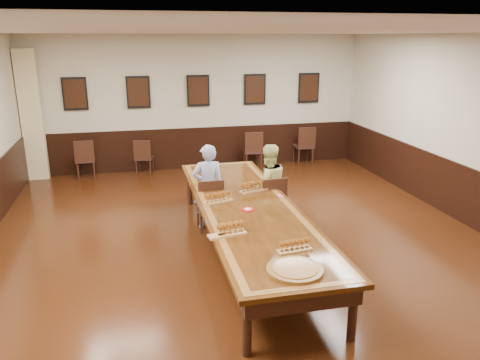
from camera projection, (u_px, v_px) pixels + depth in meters
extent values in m
cube|color=black|center=(247.00, 253.00, 7.10)|extent=(8.00, 10.00, 0.02)
cube|color=white|center=(249.00, 31.00, 6.15)|extent=(8.00, 10.00, 0.02)
cube|color=beige|center=(198.00, 103.00, 11.29)|extent=(8.00, 0.02, 3.20)
imported|color=#4D67C1|center=(208.00, 187.00, 7.85)|extent=(0.54, 0.36, 1.45)
imported|color=#E2DF8D|center=(268.00, 186.00, 7.92)|extent=(0.78, 0.64, 1.43)
cube|color=#E54C87|center=(280.00, 196.00, 7.30)|extent=(0.09, 0.14, 0.01)
cube|color=beige|center=(31.00, 116.00, 10.35)|extent=(0.45, 0.18, 2.90)
cube|color=black|center=(199.00, 148.00, 11.59)|extent=(7.98, 0.04, 1.00)
cube|color=black|center=(479.00, 201.00, 7.81)|extent=(0.04, 9.98, 1.00)
cube|color=black|center=(248.00, 208.00, 6.89)|extent=(1.40, 5.00, 0.06)
cube|color=olive|center=(248.00, 206.00, 6.88)|extent=(1.28, 4.88, 0.00)
cube|color=black|center=(248.00, 206.00, 6.88)|extent=(1.10, 4.70, 0.00)
cube|color=black|center=(248.00, 217.00, 6.93)|extent=(1.25, 4.85, 0.18)
cylinder|color=black|center=(247.00, 326.00, 4.71)|extent=(0.10, 0.10, 0.69)
cylinder|color=black|center=(353.00, 311.00, 4.96)|extent=(0.10, 0.10, 0.69)
cylinder|color=black|center=(190.00, 187.00, 9.03)|extent=(0.10, 0.10, 0.69)
cylinder|color=black|center=(248.00, 183.00, 9.28)|extent=(0.10, 0.10, 0.69)
cube|color=black|center=(75.00, 94.00, 10.54)|extent=(0.54, 0.03, 0.74)
cube|color=black|center=(75.00, 94.00, 10.52)|extent=(0.46, 0.01, 0.64)
cube|color=black|center=(138.00, 92.00, 10.84)|extent=(0.54, 0.03, 0.74)
cube|color=black|center=(138.00, 92.00, 10.82)|extent=(0.46, 0.01, 0.64)
cube|color=black|center=(198.00, 91.00, 11.14)|extent=(0.54, 0.03, 0.74)
cube|color=black|center=(198.00, 91.00, 11.12)|extent=(0.46, 0.01, 0.64)
cube|color=black|center=(255.00, 89.00, 11.44)|extent=(0.54, 0.03, 0.74)
cube|color=black|center=(255.00, 89.00, 11.42)|extent=(0.46, 0.01, 0.64)
cube|color=black|center=(309.00, 88.00, 11.74)|extent=(0.54, 0.03, 0.74)
cube|color=black|center=(309.00, 88.00, 11.72)|extent=(0.46, 0.01, 0.64)
cube|color=#A47744|center=(218.00, 202.00, 7.01)|extent=(0.47, 0.26, 0.03)
cube|color=#A47744|center=(254.00, 190.00, 7.52)|extent=(0.50, 0.29, 0.03)
cube|color=#A47744|center=(227.00, 235.00, 5.84)|extent=(0.51, 0.23, 0.03)
cube|color=#A47744|center=(295.00, 250.00, 5.42)|extent=(0.43, 0.18, 0.03)
cylinder|color=red|center=(248.00, 210.00, 6.70)|extent=(0.18, 0.18, 0.02)
cylinder|color=silver|center=(248.00, 209.00, 6.70)|extent=(0.10, 0.10, 0.01)
cylinder|color=#583511|center=(295.00, 270.00, 4.95)|extent=(0.75, 0.75, 0.04)
cylinder|color=olive|center=(295.00, 268.00, 4.94)|extent=(0.60, 0.60, 0.01)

